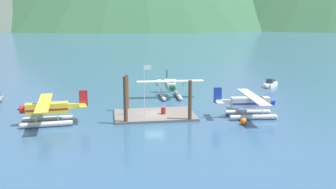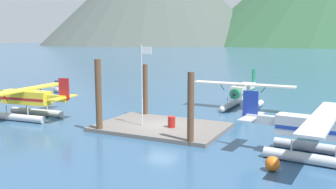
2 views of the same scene
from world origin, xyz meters
name	(u,v)px [view 1 (image 1 of 2)]	position (x,y,z in m)	size (l,w,h in m)	color
ground_plane	(155,116)	(0.00, 0.00, 0.00)	(1200.00, 1200.00, 0.00)	#2D5175
dock_platform	(155,115)	(0.00, 0.00, 0.15)	(10.11, 6.86, 0.30)	#66605B
piling_near_left	(125,100)	(-3.77, -3.10, 2.83)	(0.48, 0.48, 5.67)	brown
piling_near_right	(190,101)	(3.88, -3.21, 2.51)	(0.45, 0.45, 5.02)	brown
piling_far_left	(127,93)	(-3.28, 3.27, 2.46)	(0.43, 0.43, 4.91)	brown
flagpole	(145,84)	(-1.23, -0.68, 4.28)	(0.95, 0.10, 6.45)	silver
fuel_drum	(163,111)	(1.08, -0.29, 0.74)	(0.62, 0.62, 0.88)	#AD1E19
mooring_buoy	(244,121)	(9.74, -5.64, 0.41)	(0.82, 0.82, 0.82)	orange
seaplane_silver_stbd_aft	(250,105)	(11.78, -2.38, 1.58)	(7.97, 10.48, 3.84)	#B7BABF
seaplane_yellow_port_aft	(47,111)	(-12.83, -1.84, 1.58)	(7.96, 10.48, 3.84)	#B7BABF
seaplane_cream_bow_right	(170,88)	(3.76, 11.15, 1.58)	(10.44, 7.98, 3.84)	#B7BABF
boat_white_open_east	(270,84)	(23.24, 17.65, 0.49)	(3.85, 4.18, 1.50)	silver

